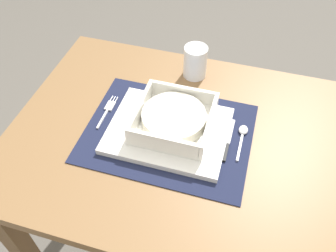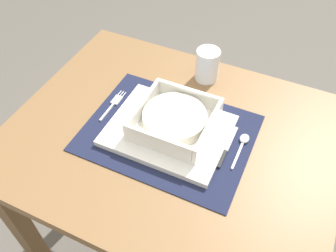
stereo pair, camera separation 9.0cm
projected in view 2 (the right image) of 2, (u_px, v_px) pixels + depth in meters
The scene contains 10 objects.
ground_plane at pixel (170, 248), 1.46m from camera, with size 6.00×6.00×0.00m, color #59544C.
dining_table at pixel (172, 161), 1.01m from camera, with size 0.85×0.68×0.72m.
placemat at pixel (168, 133), 0.92m from camera, with size 0.43×0.33×0.00m, color #191E38.
serving_plate at pixel (169, 130), 0.92m from camera, with size 0.30×0.24×0.02m, color white.
porridge_bowl at pixel (175, 120), 0.90m from camera, with size 0.19×0.19×0.05m.
fork at pixel (114, 103), 0.99m from camera, with size 0.02×0.13×0.00m.
spoon at pixel (243, 142), 0.90m from camera, with size 0.02×0.12×0.01m.
butter_knife at pixel (226, 149), 0.88m from camera, with size 0.01×0.14×0.01m.
bread_knife at pixel (214, 155), 0.87m from camera, with size 0.01×0.13×0.01m.
drinking_glass at pixel (207, 66), 1.04m from camera, with size 0.07×0.07×0.10m.
Camera 2 is at (0.24, -0.55, 1.42)m, focal length 37.96 mm.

